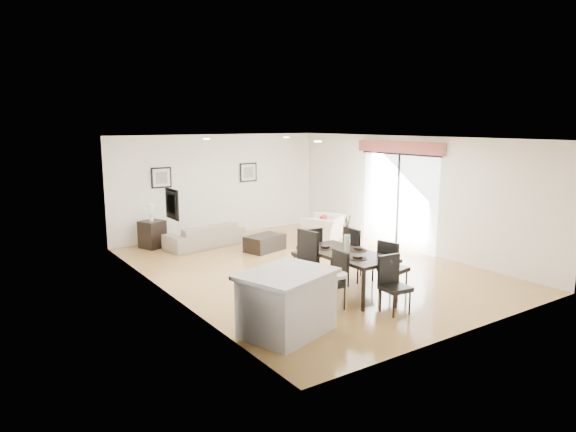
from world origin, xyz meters
TOP-DOWN VIEW (x-y plane):
  - ground at (0.00, 0.00)m, footprint 8.00×8.00m
  - wall_back at (0.00, 4.00)m, footprint 6.00×0.04m
  - wall_front at (0.00, -4.00)m, footprint 6.00×0.04m
  - wall_left at (-3.00, 0.00)m, footprint 0.04×8.00m
  - wall_right at (3.00, 0.00)m, footprint 0.04×8.00m
  - ceiling at (0.00, 0.00)m, footprint 6.00×8.00m
  - sofa at (-0.95, 2.93)m, footprint 2.03×1.02m
  - armchair at (1.80, 1.71)m, footprint 1.36×1.31m
  - courtyard_plant_a at (5.63, -0.08)m, footprint 0.65×0.59m
  - courtyard_plant_b at (5.80, 0.61)m, footprint 0.38×0.38m
  - dining_table at (-0.35, -1.68)m, footprint 0.95×1.82m
  - dining_chair_wnear at (-0.99, -2.14)m, footprint 0.47×0.47m
  - dining_chair_wfar at (-0.98, -1.22)m, footprint 0.56×0.56m
  - dining_chair_enear at (0.28, -2.14)m, footprint 0.50×0.50m
  - dining_chair_efar at (0.27, -1.23)m, footprint 0.49×0.49m
  - dining_chair_head at (-0.35, -2.80)m, footprint 0.45×0.45m
  - dining_chair_foot at (-0.36, -0.58)m, footprint 0.47×0.47m
  - vase at (-0.35, -1.68)m, footprint 0.72×1.18m
  - coffee_table at (0.06, 1.76)m, footprint 1.06×0.80m
  - side_table at (-2.04, 3.55)m, footprint 0.65×0.65m
  - table_lamp at (-2.04, 3.55)m, footprint 0.22×0.22m
  - cushion at (1.70, 1.61)m, footprint 0.31×0.25m
  - kitchen_island at (-2.23, -2.57)m, footprint 1.56×1.36m
  - bar_stool at (-1.32, -2.57)m, footprint 0.34×0.34m
  - framed_print_back_left at (-1.60, 3.97)m, footprint 0.52×0.04m
  - framed_print_back_right at (0.90, 3.97)m, footprint 0.52×0.04m
  - framed_print_left_wall at (-2.97, -0.20)m, footprint 0.04×0.52m
  - sliding_door at (2.96, 0.30)m, footprint 0.12×2.70m
  - courtyard at (6.16, 0.87)m, footprint 6.00×6.00m

SIDE VIEW (x-z plane):
  - ground at x=0.00m, z-range 0.00..0.00m
  - coffee_table at x=0.06m, z-range 0.00..0.38m
  - sofa at x=-0.95m, z-range 0.00..0.57m
  - courtyard_plant_a at x=5.63m, z-range 0.00..0.61m
  - courtyard_plant_b at x=5.80m, z-range 0.00..0.65m
  - side_table at x=-2.04m, z-range 0.00..0.66m
  - armchair at x=1.80m, z-range 0.00..0.67m
  - kitchen_island at x=-2.23m, z-range 0.01..0.92m
  - dining_chair_head at x=-0.35m, z-range 0.05..0.98m
  - dining_chair_wnear at x=-0.99m, z-range 0.06..1.00m
  - dining_chair_enear at x=0.28m, z-range 0.06..1.02m
  - cushion at x=1.70m, z-range 0.38..0.70m
  - dining_chair_foot at x=-0.36m, z-range 0.06..1.06m
  - dining_chair_efar at x=0.27m, z-range 0.06..1.10m
  - dining_chair_wfar at x=-0.98m, z-range 0.07..1.18m
  - bar_stool at x=-1.32m, z-range 0.27..1.01m
  - dining_table at x=-0.35m, z-range 0.30..1.04m
  - courtyard at x=6.16m, z-range -0.08..1.92m
  - table_lamp at x=-2.04m, z-range 0.73..1.15m
  - vase at x=-0.35m, z-range 0.71..1.38m
  - wall_back at x=0.00m, z-range 0.00..2.70m
  - wall_front at x=0.00m, z-range 0.00..2.70m
  - wall_left at x=-3.00m, z-range 0.00..2.70m
  - wall_right at x=3.00m, z-range 0.00..2.70m
  - framed_print_back_left at x=-1.60m, z-range 1.39..1.91m
  - framed_print_back_right at x=0.90m, z-range 1.39..1.91m
  - framed_print_left_wall at x=-2.97m, z-range 1.39..1.91m
  - sliding_door at x=2.96m, z-range 0.38..2.95m
  - ceiling at x=0.00m, z-range 2.69..2.71m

